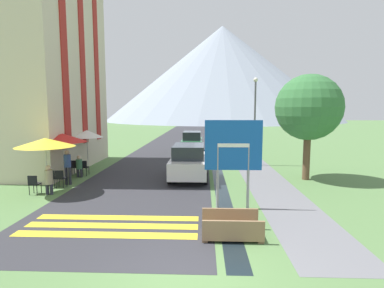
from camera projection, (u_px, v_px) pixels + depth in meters
The scene contains 24 objects.
ground_plane at pixel (199, 151), 26.49m from camera, with size 160.00×160.00×0.00m, color #517542.
road at pixel (180, 140), 36.51m from camera, with size 6.40×60.00×0.01m.
footpath at pixel (230, 140), 36.28m from camera, with size 2.20×60.00×0.01m.
drainage_channel at pixel (210, 140), 36.37m from camera, with size 0.60×60.00×0.00m.
crosswalk_marking at pixel (112, 226), 9.43m from camera, with size 5.44×1.84×0.01m.
mountain_distant at pixel (222, 74), 101.09m from camera, with size 77.44×77.44×31.41m.
hotel_building at pixel (43, 57), 18.14m from camera, with size 5.32×9.15×12.77m.
road_sign at pixel (233, 152), 10.85m from camera, with size 2.08×0.11×3.27m.
footbridge at pixel (231, 228), 8.65m from camera, with size 1.70×1.10×0.65m.
parked_car_near at pixel (189, 161), 15.88m from camera, with size 1.96×4.36×1.82m.
parked_car_far at pixel (192, 142), 25.35m from camera, with size 1.80×3.96×1.82m.
cafe_chair_near_right at pixel (60, 177), 13.94m from camera, with size 0.40×0.40×0.85m.
cafe_chair_nearest at pixel (34, 183), 12.84m from camera, with size 0.40×0.40×0.85m.
cafe_chair_far_left at pixel (84, 166), 16.57m from camera, with size 0.40×0.40×0.85m.
cafe_chair_far_right at pixel (75, 166), 16.65m from camera, with size 0.40×0.40×0.85m.
cafe_chair_near_left at pixel (51, 177), 13.95m from camera, with size 0.40×0.40×0.85m.
cafe_umbrella_front_yellow at pixel (45, 142), 12.80m from camera, with size 2.43×2.43×2.44m.
cafe_umbrella_middle_red at pixel (63, 138), 15.29m from camera, with size 2.39×2.39×2.44m.
cafe_umbrella_rear_white at pixel (87, 134), 17.84m from camera, with size 1.92×1.92×2.43m.
person_seated_near at pixel (49, 178), 12.84m from camera, with size 0.32×0.32×1.28m.
person_standing_terrace at pixel (68, 165), 14.52m from camera, with size 0.32×0.32×1.69m.
person_seated_far at pixel (79, 165), 16.15m from camera, with size 0.32×0.32×1.19m.
streetlamp at pixel (255, 114), 19.37m from camera, with size 0.28×0.28×5.69m.
tree_by_path at pixel (309, 108), 15.30m from camera, with size 3.37×3.37×5.45m.
Camera 1 is at (0.39, -6.25, 3.64)m, focal length 28.00 mm.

